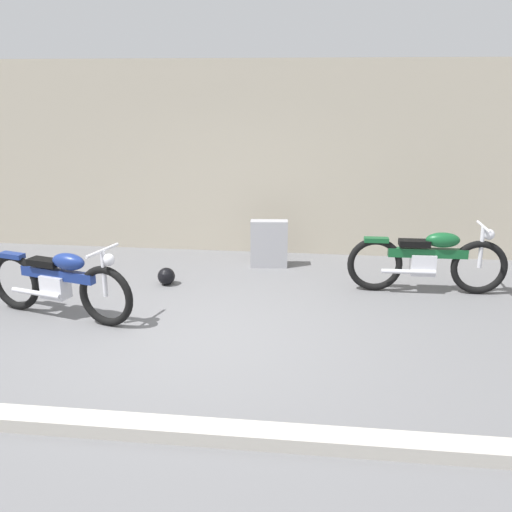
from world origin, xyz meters
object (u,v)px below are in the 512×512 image
stone_marker (269,244)px  helmet (166,276)px  motorcycle_green (428,260)px  motorcycle_blue (59,282)px

stone_marker → helmet: size_ratio=2.96×
stone_marker → motorcycle_green: motorcycle_green is taller
motorcycle_green → helmet: bearing=-179.1°
helmet → motorcycle_blue: motorcycle_blue is taller
helmet → motorcycle_green: size_ratio=0.12×
stone_marker → motorcycle_green: size_ratio=0.34×
stone_marker → helmet: bearing=-143.3°
motorcycle_blue → motorcycle_green: bearing=32.8°
stone_marker → motorcycle_green: (2.23, -0.87, 0.09)m
motorcycle_blue → stone_marker: bearing=60.5°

